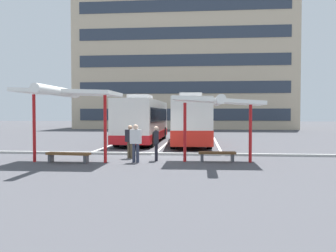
% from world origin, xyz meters
% --- Properties ---
extents(ground_plane, '(160.00, 160.00, 0.00)m').
position_xyz_m(ground_plane, '(0.00, 0.00, 0.00)').
color(ground_plane, '#47474C').
extents(terminal_building, '(30.63, 11.11, 20.89)m').
position_xyz_m(terminal_building, '(0.04, 35.82, 9.09)').
color(terminal_building, '#C6B293').
rests_on(terminal_building, ground).
extents(coach_bus_0, '(2.58, 10.84, 3.45)m').
position_xyz_m(coach_bus_0, '(-1.80, 8.65, 1.62)').
color(coach_bus_0, silver).
rests_on(coach_bus_0, ground).
extents(coach_bus_1, '(3.04, 11.07, 3.51)m').
position_xyz_m(coach_bus_1, '(1.67, 7.88, 1.60)').
color(coach_bus_1, silver).
rests_on(coach_bus_1, ground).
extents(lane_stripe_0, '(0.16, 14.00, 0.01)m').
position_xyz_m(lane_stripe_0, '(-3.60, 7.51, 0.00)').
color(lane_stripe_0, white).
rests_on(lane_stripe_0, ground).
extents(lane_stripe_1, '(0.16, 14.00, 0.01)m').
position_xyz_m(lane_stripe_1, '(0.00, 7.51, 0.00)').
color(lane_stripe_1, white).
rests_on(lane_stripe_1, ground).
extents(lane_stripe_2, '(0.16, 14.00, 0.01)m').
position_xyz_m(lane_stripe_2, '(3.60, 7.51, 0.00)').
color(lane_stripe_2, white).
rests_on(lane_stripe_2, ground).
extents(waiting_shelter_0, '(4.23, 4.61, 3.23)m').
position_xyz_m(waiting_shelter_0, '(-3.30, -2.69, 3.00)').
color(waiting_shelter_0, red).
rests_on(waiting_shelter_0, ground).
extents(bench_0, '(2.00, 0.63, 0.45)m').
position_xyz_m(bench_0, '(-3.30, -2.59, 0.34)').
color(bench_0, brown).
rests_on(bench_0, ground).
extents(waiting_shelter_1, '(3.88, 4.26, 2.92)m').
position_xyz_m(waiting_shelter_1, '(3.20, -1.99, 2.64)').
color(waiting_shelter_1, red).
rests_on(waiting_shelter_1, ground).
extents(bench_1, '(1.67, 0.50, 0.45)m').
position_xyz_m(bench_1, '(3.20, -1.64, 0.33)').
color(bench_1, brown).
rests_on(bench_1, ground).
extents(platform_kerb, '(44.00, 0.24, 0.12)m').
position_xyz_m(platform_kerb, '(0.00, 0.71, 0.06)').
color(platform_kerb, '#ADADA8').
rests_on(platform_kerb, ground).
extents(waiting_passenger_0, '(0.50, 0.25, 1.68)m').
position_xyz_m(waiting_passenger_0, '(-0.37, -2.25, 0.97)').
color(waiting_passenger_0, '#33384C').
rests_on(waiting_passenger_0, ground).
extents(waiting_passenger_1, '(0.51, 0.38, 1.60)m').
position_xyz_m(waiting_passenger_1, '(-0.90, -0.85, 0.91)').
color(waiting_passenger_1, brown).
rests_on(waiting_passenger_1, ground).
extents(waiting_passenger_2, '(0.27, 0.48, 1.58)m').
position_xyz_m(waiting_passenger_2, '(0.46, -1.61, 0.90)').
color(waiting_passenger_2, black).
rests_on(waiting_passenger_2, ground).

